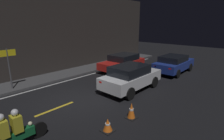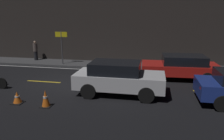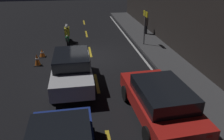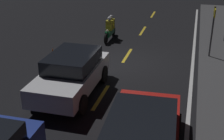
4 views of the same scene
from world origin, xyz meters
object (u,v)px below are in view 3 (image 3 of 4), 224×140
traffic_cone_mid (37,60)px  shop_sign (145,21)px  motorcycle (67,34)px  traffic_cone_near (42,53)px  pedestrian (146,25)px  sedan_white (72,69)px  taxi_red (160,100)px

traffic_cone_mid → shop_sign: shop_sign is taller
motorcycle → traffic_cone_near: motorcycle is taller
motorcycle → pedestrian: pedestrian is taller
sedan_white → motorcycle: (-6.77, -0.39, -0.19)m
sedan_white → taxi_red: size_ratio=0.94×
sedan_white → shop_sign: bearing=134.5°
shop_sign → pedestrian: bearing=160.4°
motorcycle → pedestrian: bearing=97.7°
traffic_cone_mid → pedestrian: size_ratio=0.46×
sedan_white → taxi_red: sedan_white is taller
sedan_white → pedestrian: (-7.66, 5.99, 0.10)m
sedan_white → traffic_cone_mid: (-2.67, -2.02, -0.48)m
taxi_red → traffic_cone_mid: size_ratio=6.22×
sedan_white → shop_sign: size_ratio=1.72×
taxi_red → motorcycle: 10.51m
traffic_cone_near → shop_sign: shop_sign is taller
pedestrian → shop_sign: (2.67, -0.95, 0.92)m
motorcycle → traffic_cone_near: bearing=-29.4°
motorcycle → shop_sign: bearing=71.7°
motorcycle → pedestrian: 6.45m
taxi_red → pedestrian: (-10.78, 2.82, 0.16)m
traffic_cone_mid → sedan_white: bearing=37.2°
traffic_cone_mid → pedestrian: 9.46m
motorcycle → traffic_cone_near: 3.17m
taxi_red → pedestrian: size_ratio=2.88×
sedan_white → pedestrian: size_ratio=2.70×
traffic_cone_mid → traffic_cone_near: bearing=175.9°
traffic_cone_near → shop_sign: (-0.97, 6.97, 1.60)m
traffic_cone_near → shop_sign: size_ratio=0.21×
taxi_red → shop_sign: 8.39m
traffic_cone_near → motorcycle: bearing=150.7°
sedan_white → shop_sign: 7.17m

